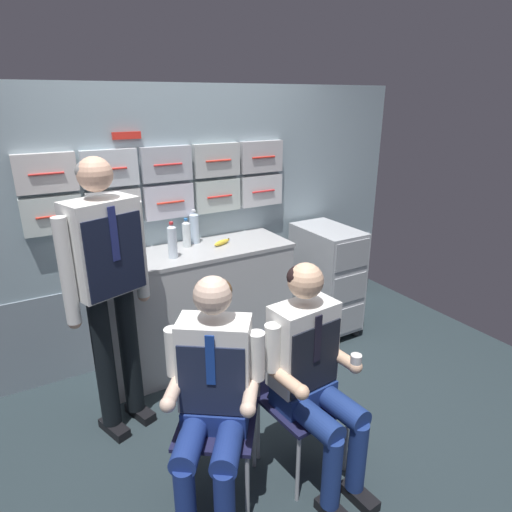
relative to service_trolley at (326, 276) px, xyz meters
name	(u,v)px	position (x,y,z in m)	size (l,w,h in m)	color
ground	(272,441)	(-1.19, -0.98, -0.54)	(4.80, 4.80, 0.04)	#242F34
galley_bulkhead	(181,226)	(-1.20, 0.39, 0.55)	(4.20, 0.14, 2.15)	#8EA3AE
galley_counter	(195,307)	(-1.23, 0.11, -0.04)	(1.55, 0.53, 0.95)	#B9BABA
service_trolley	(326,276)	(0.00, 0.00, 0.00)	(0.40, 0.65, 0.97)	black
folding_chair_left	(219,400)	(-1.59, -1.07, 0.01)	(0.56, 0.56, 0.85)	#A8AAAF
crew_member_left	(213,391)	(-1.69, -1.20, 0.18)	(0.62, 0.68, 1.27)	black
folding_chair_center	(292,381)	(-1.16, -1.14, 0.01)	(0.43, 0.44, 0.85)	#A8AAAF
crew_member_center	(313,368)	(-1.15, -1.30, 0.18)	(0.50, 0.63, 1.27)	black
crew_member_standing	(108,276)	(-1.95, -0.35, 0.54)	(0.52, 0.36, 1.75)	black
water_bottle_clear	(187,233)	(-1.23, 0.21, 0.54)	(0.06, 0.06, 0.23)	silver
water_bottle_tall	(172,241)	(-1.41, 0.03, 0.56)	(0.07, 0.07, 0.27)	silver
sparkling_bottle_green	(117,238)	(-1.75, 0.25, 0.57)	(0.06, 0.06, 0.29)	#50A053
water_bottle_blue_cap	(194,227)	(-1.14, 0.27, 0.56)	(0.08, 0.08, 0.27)	silver
paper_cup_tan	(128,252)	(-1.69, 0.20, 0.48)	(0.06, 0.06, 0.08)	navy
espresso_cup_small	(139,262)	(-1.68, -0.04, 0.47)	(0.07, 0.07, 0.07)	white
paper_cup_blue	(113,262)	(-1.83, 0.06, 0.47)	(0.07, 0.07, 0.07)	silver
coffee_cup_spare	(104,258)	(-1.86, 0.19, 0.46)	(0.06, 0.06, 0.06)	navy
snack_banana	(222,242)	(-0.98, 0.12, 0.45)	(0.17, 0.10, 0.04)	yellow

